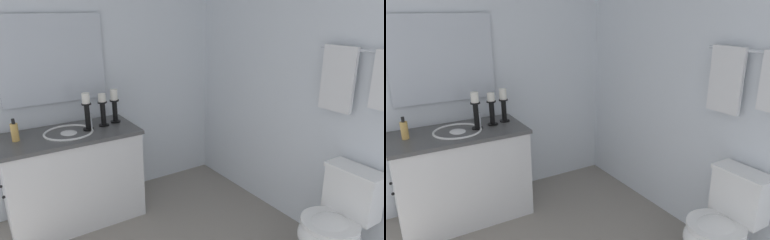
{
  "view_description": "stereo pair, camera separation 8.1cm",
  "coord_description": "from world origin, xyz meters",
  "views": [
    {
      "loc": [
        1.96,
        -0.88,
        1.78
      ],
      "look_at": [
        -0.03,
        0.42,
        1.03
      ],
      "focal_mm": 32.98,
      "sensor_mm": 36.0,
      "label": 1
    },
    {
      "loc": [
        2.0,
        -0.82,
        1.78
      ],
      "look_at": [
        -0.03,
        0.42,
        1.03
      ],
      "focal_mm": 32.98,
      "sensor_mm": 36.0,
      "label": 2
    }
  ],
  "objects": [
    {
      "name": "towel_near_vanity",
      "position": [
        0.48,
        1.3,
        1.32
      ],
      "size": [
        0.25,
        0.03,
        0.46
      ],
      "primitive_type": "cube",
      "color": "white",
      "rests_on": "towel_bar"
    },
    {
      "name": "sink_basin",
      "position": [
        -0.89,
        -0.24,
        0.77
      ],
      "size": [
        0.4,
        0.4,
        0.24
      ],
      "color": "white",
      "rests_on": "vanity_cabinet"
    },
    {
      "name": "vanity_cabinet",
      "position": [
        -0.89,
        -0.24,
        0.4
      ],
      "size": [
        0.58,
        1.11,
        0.81
      ],
      "color": "silver",
      "rests_on": "ground"
    },
    {
      "name": "mirror",
      "position": [
        -1.17,
        -0.24,
        1.38
      ],
      "size": [
        0.02,
        0.86,
        0.74
      ],
      "primitive_type": "cube",
      "color": "silver"
    },
    {
      "name": "towel_bar",
      "position": [
        0.66,
        1.31,
        1.53
      ],
      "size": [
        0.71,
        0.02,
        0.02
      ],
      "primitive_type": "cylinder",
      "rotation": [
        0.0,
        1.57,
        0.0
      ],
      "color": "silver"
    },
    {
      "name": "wall_left",
      "position": [
        -1.22,
        0.0,
        1.23
      ],
      "size": [
        0.04,
        2.75,
        2.45
      ],
      "primitive_type": "cube",
      "color": "silver",
      "rests_on": "ground"
    },
    {
      "name": "candle_holder_mid",
      "position": [
        -0.88,
        -0.08,
        0.98
      ],
      "size": [
        0.09,
        0.09,
        0.32
      ],
      "color": "black",
      "rests_on": "vanity_cabinet"
    },
    {
      "name": "soap_bottle",
      "position": [
        -0.92,
        -0.63,
        0.88
      ],
      "size": [
        0.06,
        0.06,
        0.18
      ],
      "color": "#E5B259",
      "rests_on": "vanity_cabinet"
    },
    {
      "name": "wall_back",
      "position": [
        0.0,
        1.37,
        1.23
      ],
      "size": [
        2.43,
        0.04,
        2.45
      ],
      "primitive_type": "cube",
      "color": "silver",
      "rests_on": "ground"
    },
    {
      "name": "candle_holder_short",
      "position": [
        -0.91,
        0.07,
        0.96
      ],
      "size": [
        0.09,
        0.09,
        0.29
      ],
      "color": "black",
      "rests_on": "vanity_cabinet"
    },
    {
      "name": "toilet",
      "position": [
        0.75,
        1.09,
        0.37
      ],
      "size": [
        0.39,
        0.54,
        0.75
      ],
      "color": "white",
      "rests_on": "ground"
    },
    {
      "name": "candle_holder_tall",
      "position": [
        -0.96,
        0.19,
        0.97
      ],
      "size": [
        0.09,
        0.09,
        0.3
      ],
      "color": "black",
      "rests_on": "vanity_cabinet"
    }
  ]
}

